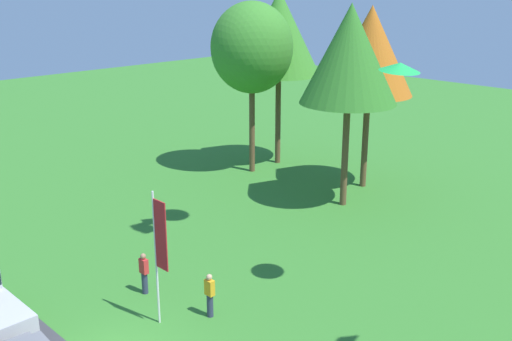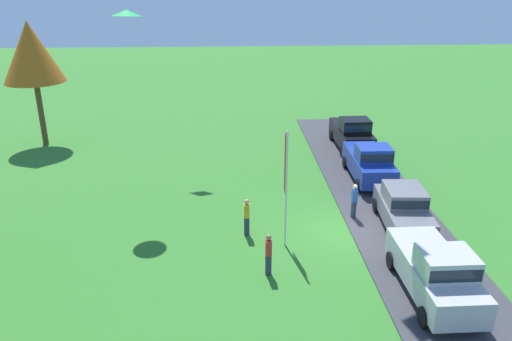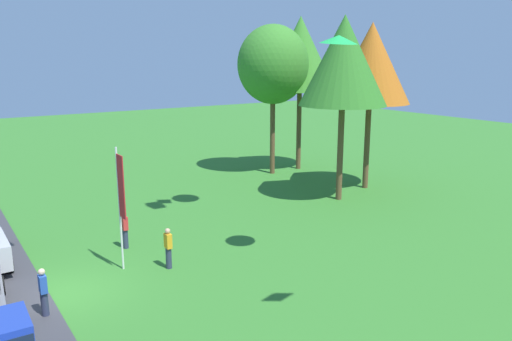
# 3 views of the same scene
# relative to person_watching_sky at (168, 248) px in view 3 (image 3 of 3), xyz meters

# --- Properties ---
(ground_plane) EXTENTS (120.00, 120.00, 0.00)m
(ground_plane) POSITION_rel_person_watching_sky_xyz_m (-0.01, -4.16, -0.88)
(ground_plane) COLOR #337528
(person_watching_sky) EXTENTS (0.36, 0.24, 1.71)m
(person_watching_sky) POSITION_rel_person_watching_sky_xyz_m (0.00, 0.00, 0.00)
(person_watching_sky) COLOR #2D334C
(person_watching_sky) RESTS_ON ground
(person_on_lawn) EXTENTS (0.36, 0.24, 1.71)m
(person_on_lawn) POSITION_rel_person_watching_sky_xyz_m (-3.11, -0.70, 0.00)
(person_on_lawn) COLOR #2D334C
(person_on_lawn) RESTS_ON ground
(person_beside_suv) EXTENTS (0.36, 0.24, 1.71)m
(person_beside_suv) POSITION_rel_person_watching_sky_xyz_m (1.33, -5.02, 0.00)
(person_beside_suv) COLOR #2D334C
(person_beside_suv) RESTS_ON ground
(tree_far_left) EXTENTS (5.36, 5.36, 11.32)m
(tree_far_left) POSITION_rel_person_watching_sky_xyz_m (-11.64, 16.04, 7.73)
(tree_far_left) COLOR brown
(tree_far_left) RESTS_ON ground
(tree_center_back) EXTENTS (5.05, 5.05, 10.67)m
(tree_center_back) POSITION_rel_person_watching_sky_xyz_m (-11.48, 13.46, 6.98)
(tree_center_back) COLOR brown
(tree_center_back) RESTS_ON ground
(tree_left_of_center) EXTENTS (4.99, 4.99, 10.53)m
(tree_left_of_center) POSITION_rel_person_watching_sky_xyz_m (-4.68, 16.10, 7.13)
(tree_left_of_center) COLOR brown
(tree_left_of_center) RESTS_ON ground
(tree_right_of_center) EXTENTS (5.09, 5.09, 10.75)m
(tree_right_of_center) POSITION_rel_person_watching_sky_xyz_m (-3.62, 12.75, 7.30)
(tree_right_of_center) COLOR brown
(tree_right_of_center) RESTS_ON ground
(flag_banner) EXTENTS (0.71, 0.08, 5.03)m
(flag_banner) POSITION_rel_person_watching_sky_xyz_m (-0.74, -1.57, 2.31)
(flag_banner) COLOR silver
(flag_banner) RESTS_ON ground
(kite_delta_near_flag) EXTENTS (1.63, 1.62, 0.40)m
(kite_delta_near_flag) POSITION_rel_person_watching_sky_xyz_m (4.07, 5.11, 8.16)
(kite_delta_near_flag) COLOR green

